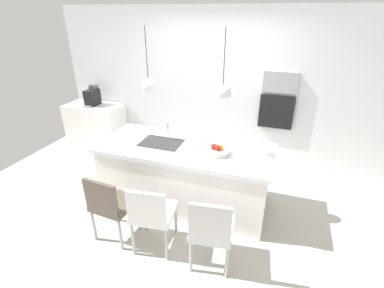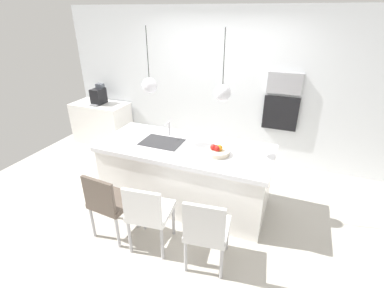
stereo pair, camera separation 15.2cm
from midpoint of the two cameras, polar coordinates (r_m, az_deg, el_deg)
floor at (r=4.16m, az=-0.24°, el=-11.45°), size 6.60×6.60×0.00m
back_wall at (r=5.04m, az=6.83°, el=11.58°), size 6.00×0.10×2.60m
kitchen_island at (r=3.91m, az=-0.25°, el=-6.25°), size 2.30×0.98×0.88m
sink_basin at (r=3.82m, az=-5.03°, el=0.31°), size 0.56×0.40×0.02m
faucet at (r=3.94m, az=-3.75°, el=3.49°), size 0.02×0.17×0.22m
fruit_bowl at (r=3.49m, az=6.45°, el=-1.44°), size 0.30×0.30×0.13m
side_counter at (r=6.05m, az=-17.17°, el=4.18°), size 1.10×0.60×0.82m
coffee_machine at (r=5.87m, az=-17.82°, el=9.38°), size 0.20×0.35×0.38m
microwave at (r=4.78m, az=19.29°, el=11.63°), size 0.54×0.08×0.34m
oven at (r=4.91m, az=18.45°, el=5.99°), size 0.56×0.08×0.56m
chair_near at (r=3.43m, az=-15.35°, el=-11.21°), size 0.48×0.47×0.87m
chair_middle at (r=3.18m, az=-7.45°, el=-13.55°), size 0.49×0.50×0.88m
chair_far at (r=2.98m, az=4.52°, el=-16.90°), size 0.49×0.52×0.90m
pendant_light_left at (r=3.62m, az=-7.44°, el=11.79°), size 0.19×0.19×0.79m
pendant_light_right at (r=3.29m, az=7.56°, el=10.34°), size 0.19×0.19×0.79m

